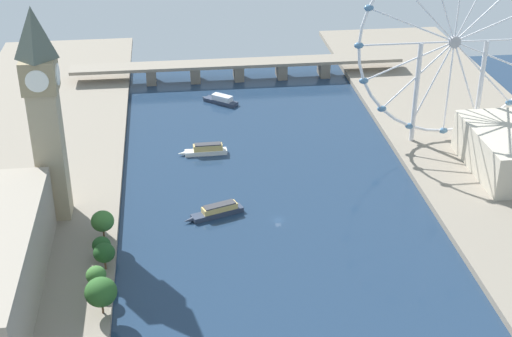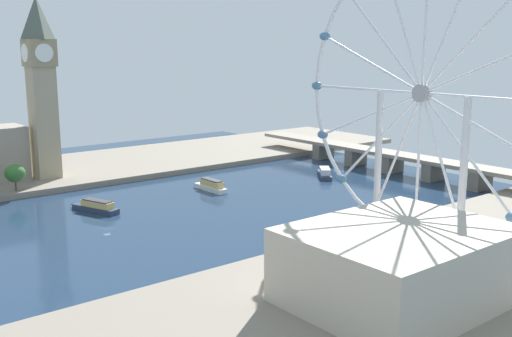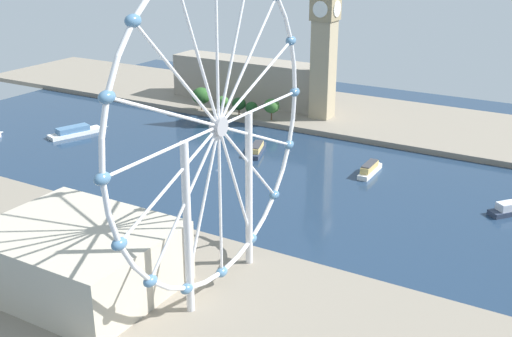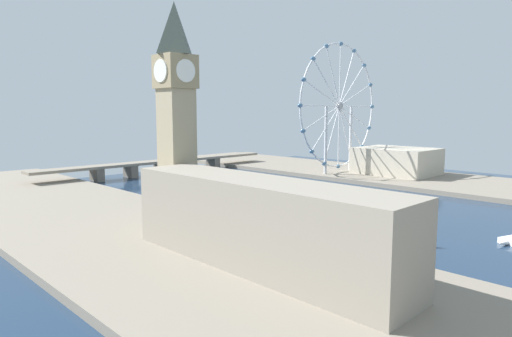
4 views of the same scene
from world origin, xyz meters
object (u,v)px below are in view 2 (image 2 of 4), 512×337
Objects in this scene: clock_tower at (41,86)px; tour_boat_0 at (95,207)px; ferris_wheel at (422,96)px; river_bridge at (392,158)px; tour_boat_2 at (325,173)px; tour_boat_1 at (211,186)px; riverside_hall at (399,265)px.

clock_tower reaches higher than tour_boat_0.
ferris_wheel is 153.14m from river_bridge.
tour_boat_2 is (-111.82, 69.34, -52.75)m from ferris_wheel.
ferris_wheel reaches higher than tour_boat_2.
ferris_wheel is 0.49× the size of river_bridge.
tour_boat_2 is at bearing -110.33° from river_bridge.
ferris_wheel is at bearing 177.46° from tour_boat_1.
river_bridge is at bearing -71.30° from tour_boat_2.
riverside_hall is 2.61× the size of tour_boat_2.
tour_boat_1 reaches higher than tour_boat_0.
clock_tower is 0.90× the size of ferris_wheel.
clock_tower is at bearing -175.62° from riverside_hall.
riverside_hall reaches higher than tour_boat_1.
clock_tower is 101.00m from tour_boat_1.
riverside_hall is at bearing 168.45° from tour_boat_0.
tour_boat_0 is 129.26m from tour_boat_2.
tour_boat_2 is (-14.61, -39.42, -6.14)m from river_bridge.
tour_boat_1 is (-124.81, 2.27, -52.45)m from ferris_wheel.
ferris_wheel reaches higher than river_bridge.
clock_tower is at bearing -120.23° from river_bridge.
clock_tower is 155.94m from tour_boat_2.
clock_tower is 3.64× the size of tour_boat_1.
clock_tower is at bearing 38.64° from tour_boat_1.
tour_boat_0 is 1.08× the size of tour_boat_1.
river_bridge reaches higher than tour_boat_1.
clock_tower is 1.62× the size of riverside_hall.
clock_tower is 4.23× the size of tour_boat_2.
tour_boat_1 is at bearing 164.71° from riverside_hall.
tour_boat_0 reaches higher than tour_boat_2.
tour_boat_0 is at bearing 123.80° from tour_boat_2.
clock_tower is at bearing 96.00° from tour_boat_2.
ferris_wheel is at bearing -172.78° from tour_boat_2.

